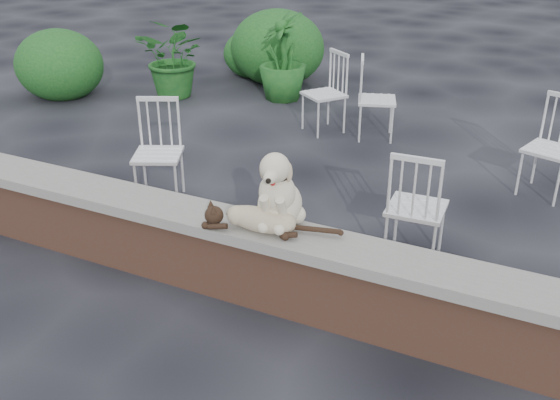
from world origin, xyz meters
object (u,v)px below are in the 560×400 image
at_px(chair_b, 324,93).
at_px(chair_e, 377,99).
at_px(dog, 280,186).
at_px(chair_a, 158,153).
at_px(chair_c, 417,206).
at_px(potted_plant_a, 175,57).
at_px(potted_plant_b, 283,57).
at_px(cat, 259,218).
at_px(chair_d, 551,148).

bearing_deg(chair_b, chair_e, 41.82).
height_order(dog, chair_a, dog).
xyz_separation_m(chair_c, chair_b, (-1.75, 2.43, 0.00)).
distance_m(chair_c, potted_plant_a, 5.01).
distance_m(dog, chair_c, 1.21).
relative_size(chair_b, potted_plant_b, 0.80).
bearing_deg(cat, chair_e, 84.79).
height_order(cat, chair_c, chair_c).
xyz_separation_m(chair_b, chair_d, (2.56, -0.72, 0.00)).
relative_size(chair_e, potted_plant_b, 0.80).
bearing_deg(dog, chair_b, 96.85).
distance_m(chair_d, potted_plant_b, 3.93).
relative_size(chair_d, potted_plant_b, 0.80).
xyz_separation_m(chair_c, potted_plant_a, (-4.13, 2.85, 0.08)).
xyz_separation_m(chair_e, chair_c, (1.12, -2.49, 0.00)).
bearing_deg(chair_e, cat, 166.45).
bearing_deg(chair_c, cat, 49.23).
distance_m(chair_e, chair_b, 0.63).
bearing_deg(potted_plant_b, dog, -64.59).
bearing_deg(chair_e, chair_b, 76.64).
relative_size(cat, chair_b, 1.17).
distance_m(cat, chair_c, 1.33).
bearing_deg(chair_b, potted_plant_a, -153.70).
relative_size(chair_e, chair_c, 1.00).
bearing_deg(cat, potted_plant_a, 120.08).
relative_size(cat, chair_d, 1.17).
bearing_deg(potted_plant_a, cat, -49.43).
xyz_separation_m(cat, potted_plant_a, (-3.33, 3.88, -0.12)).
xyz_separation_m(chair_e, chair_b, (-0.63, -0.06, 0.00)).
height_order(chair_c, chair_b, same).
bearing_deg(chair_b, chair_c, -17.78).
bearing_deg(chair_b, potted_plant_b, 172.44).
distance_m(dog, chair_d, 3.03).
bearing_deg(potted_plant_a, chair_c, -34.60).
relative_size(dog, chair_b, 0.60).
bearing_deg(cat, dog, 51.44).
relative_size(cat, potted_plant_a, 1.00).
height_order(chair_c, chair_d, same).
height_order(chair_d, potted_plant_a, potted_plant_a).
xyz_separation_m(chair_b, potted_plant_b, (-1.00, 0.96, 0.12)).
height_order(chair_d, potted_plant_b, potted_plant_b).
relative_size(chair_c, chair_d, 1.00).
bearing_deg(dog, potted_plant_b, 104.92).
xyz_separation_m(dog, potted_plant_b, (-2.03, 4.27, -0.28)).
xyz_separation_m(chair_c, chair_d, (0.80, 1.71, 0.00)).
xyz_separation_m(chair_d, potted_plant_b, (-3.55, 1.68, 0.12)).
bearing_deg(chair_e, dog, 168.03).
xyz_separation_m(cat, chair_a, (-1.59, 1.06, -0.20)).
bearing_deg(potted_plant_a, chair_d, -13.03).
bearing_deg(chair_c, chair_a, -3.67).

